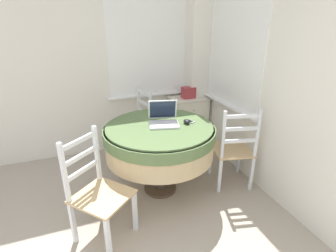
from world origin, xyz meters
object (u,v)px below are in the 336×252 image
Objects in this scene: laptop at (163,119)px; cell_phone at (189,121)px; dining_chair_camera_near at (98,192)px; storage_box at (188,93)px; computer_mouse at (187,122)px; dining_chair_near_back_window at (136,127)px; corner_cabinet at (188,121)px; round_dining_table at (160,139)px; dining_chair_near_right_window at (233,150)px.

laptop is 2.82× the size of cell_phone.
dining_chair_camera_near reaches higher than storage_box.
laptop is at bearing 158.76° from computer_mouse.
corner_cabinet is (0.84, 0.16, -0.08)m from dining_chair_near_back_window.
dining_chair_near_back_window is at bearing 94.10° from round_dining_table.
storage_box is at bearing 43.84° from dining_chair_camera_near.
dining_chair_near_right_window is at bearing -88.25° from storage_box.
dining_chair_camera_near is at bearing -170.11° from dining_chair_near_right_window.
dining_chair_near_back_window is 1.00× the size of dining_chair_near_right_window.
dining_chair_near_right_window and dining_chair_camera_near have the same top height.
cell_phone is at bearing -1.19° from round_dining_table.
dining_chair_near_back_window is at bearing 63.15° from dining_chair_camera_near.
storage_box is at bearing 64.48° from computer_mouse.
dining_chair_near_back_window is (-0.34, 0.87, -0.36)m from computer_mouse.
laptop is 0.38× the size of dining_chair_near_right_window.
dining_chair_near_back_window is (-0.12, 0.78, -0.38)m from laptop.
computer_mouse is 0.64m from dining_chair_near_right_window.
dining_chair_near_back_window reaches higher than cell_phone.
laptop is (0.06, 0.04, 0.20)m from round_dining_table.
dining_chair_near_right_window reaches higher than round_dining_table.
corner_cabinet is (-0.02, 1.16, -0.08)m from dining_chair_near_right_window.
computer_mouse is 1.00m from dining_chair_near_back_window.
dining_chair_camera_near is (-1.03, -0.44, -0.34)m from cell_phone.
round_dining_table is 9.07× the size of cell_phone.
dining_chair_near_back_window is at bearing -170.35° from storage_box.
cell_phone is at bearing -9.93° from laptop.
round_dining_table is at bearing -128.41° from corner_cabinet.
dining_chair_near_back_window is at bearing 98.57° from laptop.
corner_cabinet is (0.45, 0.99, -0.42)m from cell_phone.
computer_mouse is 0.71× the size of cell_phone.
cell_phone reaches higher than round_dining_table.
round_dining_table is 12.72× the size of computer_mouse.
laptop is 3.96× the size of computer_mouse.
dining_chair_near_right_window reaches higher than storage_box.
dining_chair_camera_near reaches higher than cell_phone.
cell_phone is 0.60m from dining_chair_near_right_window.
dining_chair_near_right_window is at bearing -20.45° from cell_phone.
corner_cabinet is (0.78, 0.98, -0.26)m from round_dining_table.
storage_box is (1.47, 1.41, 0.36)m from dining_chair_camera_near.
storage_box is (0.71, 0.92, -0.02)m from laptop.
dining_chair_near_right_window is at bearing -14.66° from computer_mouse.
computer_mouse is 0.10× the size of dining_chair_camera_near.
storage_box is at bearing 52.61° from laptop.
computer_mouse is (0.28, -0.05, 0.17)m from round_dining_table.
computer_mouse is 0.10× the size of dining_chair_near_right_window.
dining_chair_near_back_window is at bearing 115.19° from cell_phone.
round_dining_table is at bearing 178.81° from cell_phone.
laptop is at bearing 163.30° from dining_chair_near_right_window.
corner_cabinet is 0.44m from storage_box.
laptop is 0.98m from dining_chair_camera_near.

